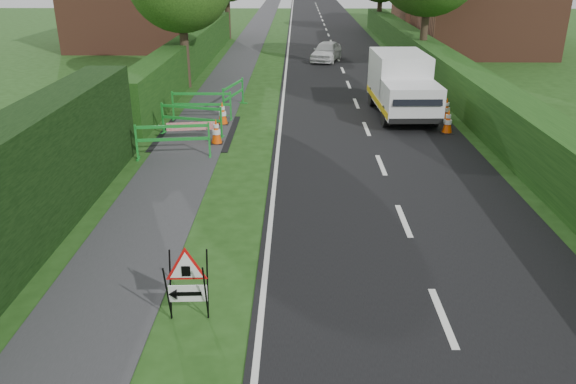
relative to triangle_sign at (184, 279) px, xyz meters
name	(u,v)px	position (x,y,z in m)	size (l,w,h in m)	color
ground	(282,358)	(1.49, -0.90, -0.74)	(120.00, 120.00, 0.00)	#1C3E11
road_surface	(329,37)	(3.99, 34.10, -0.73)	(6.00, 90.00, 0.02)	black
footpath	(253,37)	(-1.51, 34.10, -0.73)	(2.00, 90.00, 0.02)	#2D2D30
hedge_west_far	(194,70)	(-3.51, 21.10, -0.74)	(1.00, 24.00, 1.80)	#14380F
hedge_east	(453,98)	(7.99, 15.10, -0.74)	(1.20, 50.00, 1.50)	#14380F
house_east_a	(484,2)	(12.49, 27.10, 2.16)	(7.50, 7.40, 7.88)	brown
triangle_sign	(184,279)	(0.00, 0.00, 0.00)	(0.76, 0.76, 1.06)	black
works_van	(402,84)	(5.40, 12.54, 0.37)	(1.96, 4.66, 2.10)	silver
traffic_cone_0	(448,121)	(6.52, 10.19, -0.35)	(0.38, 0.38, 0.79)	black
traffic_cone_1	(446,109)	(6.87, 11.80, -0.35)	(0.38, 0.38, 0.79)	black
traffic_cone_2	(426,89)	(6.84, 15.05, -0.35)	(0.38, 0.38, 0.79)	black
traffic_cone_3	(216,131)	(-0.74, 8.96, -0.35)	(0.38, 0.38, 0.79)	black
traffic_cone_4	(222,113)	(-0.82, 11.13, -0.35)	(0.38, 0.38, 0.79)	black
ped_barrier_0	(173,137)	(-1.76, 7.64, -0.11)	(2.09, 0.61, 1.00)	#188829
ped_barrier_1	(191,116)	(-1.62, 9.79, -0.11)	(2.08, 0.87, 1.00)	#188829
ped_barrier_2	(202,102)	(-1.60, 11.69, -0.11)	(2.06, 0.35, 1.00)	#188829
ped_barrier_3	(233,93)	(-0.65, 13.16, -0.11)	(0.86, 2.08, 1.00)	#188829
redwhite_plank	(192,140)	(-1.55, 9.31, -0.74)	(1.50, 0.04, 0.25)	red
hatchback_car	(326,51)	(3.29, 23.90, -0.21)	(1.25, 3.12, 1.06)	white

